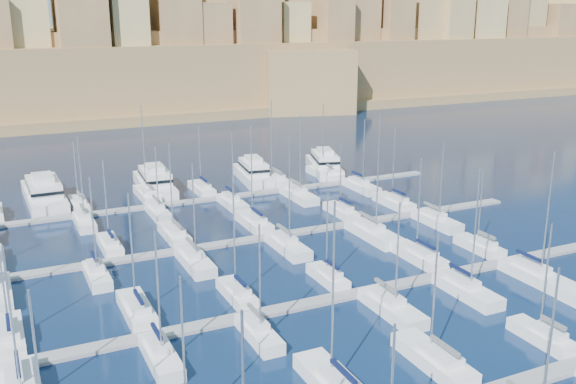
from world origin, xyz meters
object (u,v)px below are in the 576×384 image
sailboat_4 (543,336)px  motor_yacht_a (44,193)px  motor_yacht_b (155,182)px  motor_yacht_c (253,172)px  motor_yacht_d (324,164)px

sailboat_4 → motor_yacht_a: 82.38m
sailboat_4 → motor_yacht_b: (-20.81, 71.31, 1.00)m
motor_yacht_c → motor_yacht_d: (15.81, 0.48, 0.00)m
motor_yacht_d → motor_yacht_c: bearing=-178.2°
motor_yacht_d → motor_yacht_b: bearing=179.0°
motor_yacht_b → motor_yacht_c: size_ratio=1.14×
sailboat_4 → motor_yacht_a: bearing=118.8°
motor_yacht_b → motor_yacht_d: bearing=-1.0°
motor_yacht_b → motor_yacht_c: same height
sailboat_4 → motor_yacht_b: size_ratio=0.70×
motor_yacht_c → motor_yacht_b: bearing=176.7°
sailboat_4 → motor_yacht_d: 72.03m
motor_yacht_a → motor_yacht_d: size_ratio=1.15×
motor_yacht_b → motor_yacht_c: 18.81m
motor_yacht_a → motor_yacht_b: 18.91m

